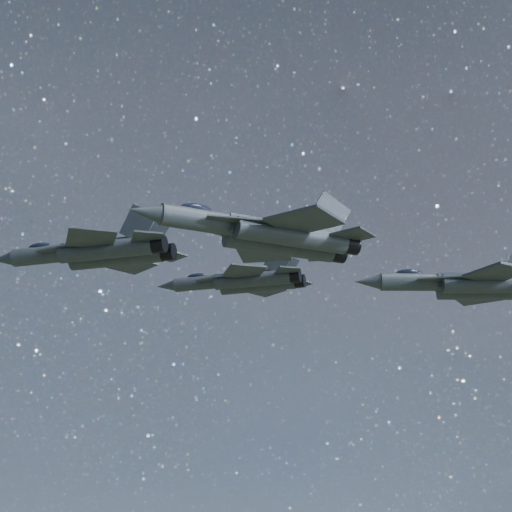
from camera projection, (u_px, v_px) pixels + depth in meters
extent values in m
cylinder|color=#2D3438|center=(52.00, 254.00, 69.30)|extent=(6.99, 4.05, 1.47)
cone|color=#2D3438|center=(4.00, 259.00, 70.50)|extent=(2.59, 2.09, 1.32)
ellipsoid|color=black|center=(41.00, 247.00, 69.83)|extent=(2.45, 1.78, 0.72)
cube|color=#2D3438|center=(108.00, 249.00, 67.98)|extent=(7.66, 4.29, 1.22)
cylinder|color=#2D3438|center=(106.00, 250.00, 66.88)|extent=(7.86, 4.42, 1.47)
cylinder|color=#2D3438|center=(117.00, 257.00, 68.59)|extent=(7.86, 4.42, 1.47)
cylinder|color=black|center=(158.00, 244.00, 65.73)|extent=(1.65, 1.72, 1.36)
cylinder|color=black|center=(167.00, 252.00, 67.44)|extent=(1.65, 1.72, 1.36)
cube|color=#2D3438|center=(64.00, 248.00, 67.66)|extent=(4.64, 3.58, 0.11)
cube|color=#2D3438|center=(79.00, 258.00, 69.96)|extent=(5.00, 2.01, 0.11)
cube|color=#2D3438|center=(91.00, 238.00, 64.95)|extent=(4.18, 4.57, 0.19)
cube|color=#2D3438|center=(126.00, 264.00, 70.75)|extent=(5.37, 5.26, 0.19)
cube|color=#2D3438|center=(147.00, 237.00, 64.78)|extent=(2.44, 2.61, 0.14)
cube|color=#2D3438|center=(168.00, 255.00, 68.71)|extent=(3.18, 3.15, 0.14)
cube|color=#2D3438|center=(138.00, 224.00, 66.53)|extent=(2.97, 1.65, 3.35)
cube|color=#2D3438|center=(150.00, 234.00, 68.66)|extent=(3.16, 1.16, 3.35)
cylinder|color=#2D3438|center=(207.00, 282.00, 82.46)|extent=(6.48, 3.79, 1.36)
cone|color=#2D3438|center=(167.00, 286.00, 83.60)|extent=(2.41, 1.95, 1.22)
ellipsoid|color=black|center=(197.00, 277.00, 82.96)|extent=(2.27, 1.66, 0.67)
cube|color=#2D3438|center=(252.00, 279.00, 81.21)|extent=(7.10, 4.02, 1.14)
cylinder|color=#2D3438|center=(253.00, 280.00, 80.20)|extent=(7.28, 4.13, 1.36)
cylinder|color=#2D3438|center=(258.00, 285.00, 81.78)|extent=(7.28, 4.13, 1.36)
cylinder|color=black|center=(294.00, 276.00, 79.11)|extent=(1.54, 1.60, 1.26)
cylinder|color=black|center=(299.00, 281.00, 80.69)|extent=(1.54, 1.60, 1.26)
cube|color=#2D3438|center=(218.00, 278.00, 80.94)|extent=(4.30, 3.34, 0.10)
cube|color=#2D3438|center=(226.00, 285.00, 83.07)|extent=(4.64, 1.89, 0.10)
cube|color=#2D3438|center=(244.00, 271.00, 78.41)|extent=(3.86, 4.22, 0.17)
cube|color=#2D3438|center=(263.00, 289.00, 83.78)|extent=(4.98, 4.87, 0.17)
cube|color=#2D3438|center=(288.00, 271.00, 78.23)|extent=(2.26, 2.41, 0.13)
cube|color=#2D3438|center=(298.00, 283.00, 81.87)|extent=(2.95, 2.92, 0.13)
cube|color=#2D3438|center=(278.00, 260.00, 79.86)|extent=(2.75, 1.54, 3.11)
cube|color=#2D3438|center=(284.00, 267.00, 81.83)|extent=(2.93, 1.09, 3.11)
cylinder|color=#2D3438|center=(212.00, 222.00, 54.09)|extent=(6.91, 3.36, 1.43)
cone|color=#2D3438|center=(145.00, 212.00, 52.43)|extent=(2.48, 1.87, 1.28)
ellipsoid|color=black|center=(196.00, 209.00, 53.90)|extent=(2.37, 1.56, 0.71)
cube|color=#2D3438|center=(280.00, 233.00, 55.86)|extent=(7.59, 3.52, 1.19)
cylinder|color=#2D3438|center=(292.00, 236.00, 55.07)|extent=(7.78, 3.62, 1.43)
cylinder|color=#2D3438|center=(280.00, 244.00, 56.66)|extent=(7.78, 3.62, 1.43)
cylinder|color=black|center=(349.00, 244.00, 56.66)|extent=(1.53, 1.61, 1.32)
cylinder|color=black|center=(336.00, 253.00, 58.25)|extent=(1.53, 1.61, 1.32)
cube|color=#2D3438|center=(244.00, 221.00, 53.60)|extent=(4.85, 1.50, 0.11)
cube|color=#2D3438|center=(229.00, 234.00, 55.74)|extent=(4.68, 3.13, 0.11)
cube|color=#2D3438|center=(304.00, 221.00, 53.16)|extent=(5.26, 5.22, 0.18)
cube|color=#2D3438|center=(264.00, 252.00, 58.56)|extent=(4.38, 4.71, 0.18)
cube|color=#2D3438|center=(353.00, 235.00, 55.55)|extent=(3.11, 3.11, 0.14)
cube|color=#2D3438|center=(323.00, 255.00, 59.20)|extent=(2.57, 2.71, 0.14)
cube|color=#2D3438|center=(329.00, 215.00, 56.44)|extent=(3.15, 0.83, 3.26)
cube|color=#2D3438|center=(313.00, 227.00, 58.43)|extent=(3.01, 1.32, 3.26)
cylinder|color=#2D3438|center=(424.00, 282.00, 65.75)|extent=(6.71, 2.08, 1.39)
cone|color=#2D3438|center=(368.00, 282.00, 65.72)|extent=(2.26, 1.47, 1.25)
ellipsoid|color=black|center=(409.00, 274.00, 65.96)|extent=(2.21, 1.15, 0.69)
cube|color=#2D3438|center=(484.00, 283.00, 65.76)|extent=(7.41, 2.10, 1.16)
cylinder|color=#2D3438|center=(492.00, 284.00, 64.79)|extent=(7.59, 2.17, 1.39)
cylinder|color=#2D3438|center=(486.00, 291.00, 66.47)|extent=(7.59, 2.17, 1.39)
cube|color=#2D3438|center=(448.00, 279.00, 64.58)|extent=(4.72, 2.30, 0.11)
cube|color=#2D3438|center=(441.00, 288.00, 66.86)|extent=(4.70, 1.38, 0.11)
cube|color=#2D3438|center=(497.00, 273.00, 62.82)|extent=(4.72, 4.93, 0.18)
cube|color=#2D3438|center=(476.00, 297.00, 68.55)|extent=(5.03, 5.11, 0.18)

